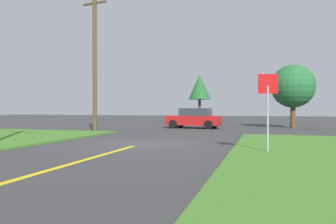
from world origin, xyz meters
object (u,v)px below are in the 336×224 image
object	(u,v)px
car_approaching_junction	(194,118)
oak_tree_left	(200,87)
stop_sign	(268,99)
utility_pole_mid	(95,60)
pine_tree_center	(293,86)

from	to	relation	value
car_approaching_junction	oak_tree_left	world-z (taller)	oak_tree_left
stop_sign	car_approaching_junction	world-z (taller)	stop_sign
stop_sign	oak_tree_left	xyz separation A→B (m)	(-6.89, 23.17, 2.01)
stop_sign	utility_pole_mid	xyz separation A→B (m)	(-10.94, 7.39, 2.89)
utility_pole_mid	pine_tree_center	xyz separation A→B (m)	(13.10, 8.79, -1.41)
car_approaching_junction	oak_tree_left	size ratio (longest dim) A/B	0.84
stop_sign	oak_tree_left	bearing A→B (deg)	-86.90
car_approaching_junction	pine_tree_center	bearing A→B (deg)	-156.49
oak_tree_left	pine_tree_center	distance (m)	11.45
utility_pole_mid	stop_sign	bearing A→B (deg)	-34.05
stop_sign	oak_tree_left	distance (m)	24.25
utility_pole_mid	pine_tree_center	distance (m)	15.84
oak_tree_left	pine_tree_center	xyz separation A→B (m)	(9.06, -6.98, -0.54)
stop_sign	utility_pole_mid	bearing A→B (deg)	-47.52
oak_tree_left	utility_pole_mid	bearing A→B (deg)	-104.37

